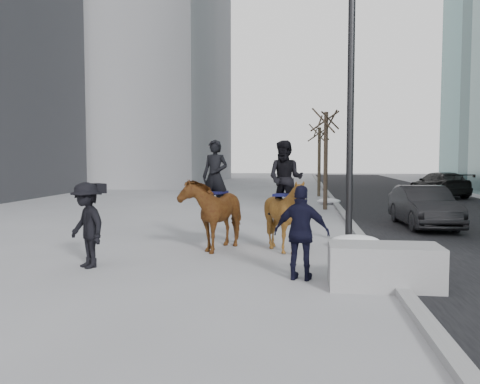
# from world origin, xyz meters

# --- Properties ---
(ground) EXTENTS (120.00, 120.00, 0.00)m
(ground) POSITION_xyz_m (0.00, 0.00, 0.00)
(ground) COLOR gray
(ground) RESTS_ON ground
(road) EXTENTS (8.00, 90.00, 0.01)m
(road) POSITION_xyz_m (7.00, 10.00, 0.01)
(road) COLOR black
(road) RESTS_ON ground
(curb) EXTENTS (0.25, 90.00, 0.12)m
(curb) POSITION_xyz_m (3.00, 10.00, 0.06)
(curb) COLOR gray
(curb) RESTS_ON ground
(planter) EXTENTS (1.90, 0.96, 0.76)m
(planter) POSITION_xyz_m (2.77, -0.93, 0.38)
(planter) COLOR gray
(planter) RESTS_ON ground
(car_near) EXTENTS (1.61, 4.10, 1.33)m
(car_near) POSITION_xyz_m (5.29, 7.04, 0.66)
(car_near) COLOR black
(car_near) RESTS_ON ground
(car_far) EXTENTS (2.70, 5.09, 1.40)m
(car_far) POSITION_xyz_m (9.18, 19.98, 0.70)
(car_far) COLOR black
(car_far) RESTS_ON ground
(tree_near) EXTENTS (1.20, 1.20, 4.64)m
(tree_near) POSITION_xyz_m (2.40, 12.20, 2.32)
(tree_near) COLOR #352C1F
(tree_near) RESTS_ON ground
(tree_far) EXTENTS (1.20, 1.20, 4.38)m
(tree_far) POSITION_xyz_m (2.40, 19.51, 2.19)
(tree_far) COLOR #3C3123
(tree_far) RESTS_ON ground
(mounted_left) EXTENTS (1.52, 2.27, 2.69)m
(mounted_left) POSITION_xyz_m (-0.79, 2.49, 1.00)
(mounted_left) COLOR #4E200F
(mounted_left) RESTS_ON ground
(mounted_right) EXTENTS (1.78, 1.90, 2.66)m
(mounted_right) POSITION_xyz_m (0.97, 2.13, 1.07)
(mounted_right) COLOR #4C2E0F
(mounted_right) RESTS_ON ground
(feeder) EXTENTS (1.09, 0.95, 1.75)m
(feeder) POSITION_xyz_m (1.35, -0.52, 0.88)
(feeder) COLOR black
(feeder) RESTS_ON ground
(camera_crew) EXTENTS (1.29, 1.23, 1.75)m
(camera_crew) POSITION_xyz_m (-3.02, 0.03, 0.89)
(camera_crew) COLOR black
(camera_crew) RESTS_ON ground
(lamppost) EXTENTS (0.25, 0.80, 9.09)m
(lamppost) POSITION_xyz_m (2.60, 3.75, 4.99)
(lamppost) COLOR black
(lamppost) RESTS_ON ground
(snow_piles) EXTENTS (1.23, 12.34, 0.31)m
(snow_piles) POSITION_xyz_m (2.70, 8.06, 0.15)
(snow_piles) COLOR white
(snow_piles) RESTS_ON ground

